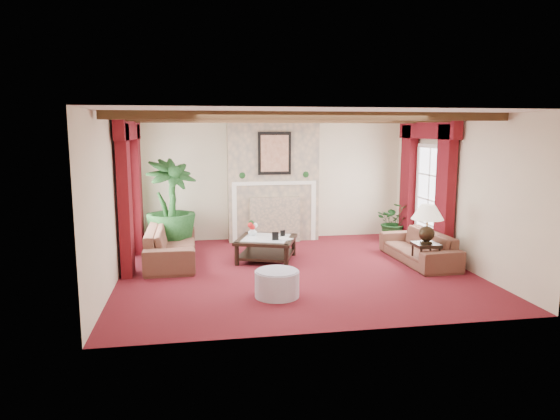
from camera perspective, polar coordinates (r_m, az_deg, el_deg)
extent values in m
plane|color=#4A0D13|center=(8.85, 1.76, -6.90)|extent=(6.00, 6.00, 0.00)
plane|color=white|center=(8.52, 1.85, 10.84)|extent=(6.00, 6.00, 0.00)
cube|color=beige|center=(11.27, -0.96, 3.54)|extent=(6.00, 0.02, 2.70)
cube|color=beige|center=(8.52, -18.40, 1.28)|extent=(0.02, 5.50, 2.70)
cube|color=beige|center=(9.63, 19.60, 2.07)|extent=(0.02, 5.50, 2.70)
imported|color=#3E101D|center=(9.57, -12.33, -3.20)|extent=(2.24, 0.68, 0.87)
imported|color=#3E101D|center=(9.70, 15.60, -3.51)|extent=(1.99, 0.70, 0.76)
imported|color=black|center=(10.50, -12.32, -1.64)|extent=(2.74, 2.82, 1.04)
imported|color=black|center=(11.38, 12.90, -1.76)|extent=(1.16, 1.21, 0.69)
cylinder|color=#ABA1B7|center=(7.46, -0.35, -8.44)|extent=(0.66, 0.66, 0.39)
imported|color=silver|center=(9.61, -3.16, -2.48)|extent=(0.22, 0.22, 0.17)
imported|color=black|center=(9.21, -0.01, -2.59)|extent=(0.24, 0.22, 0.29)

